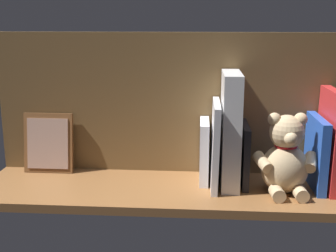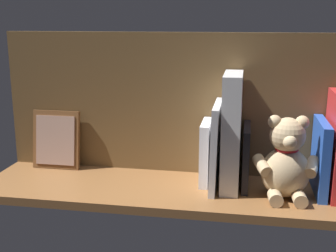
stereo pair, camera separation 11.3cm
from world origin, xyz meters
The scene contains 10 objects.
ground_plane centered at (0.00, 0.00, -1.10)cm, with size 97.93×29.05×2.20cm, color brown.
shelf_back_panel centered at (0.00, -12.27, 19.60)cm, with size 97.93×1.50×39.21cm, color brown.
book_0 centered at (-41.25, -2.40, 12.75)cm, with size 2.53×17.45×25.49cm, color red.
book_1 centered at (-38.11, -2.63, 9.18)cm, with size 2.20×17.00×18.37cm, color blue.
teddy_bear centered at (-29.48, 2.18, 9.01)cm, with size 16.57×13.59×20.46cm.
book_2 centered at (-19.88, -3.71, 8.03)cm, with size 1.63×14.83×16.06cm, color black.
dictionary_thick_white centered at (-15.99, -2.74, 14.79)cm, with size 4.60×16.56×29.59cm, color white.
book_3 centered at (-12.10, -2.09, 10.98)cm, with size 1.63×18.06×21.97cm, color silver.
book_4 centered at (-9.34, -4.89, 8.24)cm, with size 2.35×12.46×16.48cm, color silver.
picture_frame_leaning centered at (34.69, -8.89, 8.39)cm, with size 13.92×3.89×16.97cm.
Camera 1 is at (-8.08, 109.57, 43.00)cm, focal length 47.59 mm.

